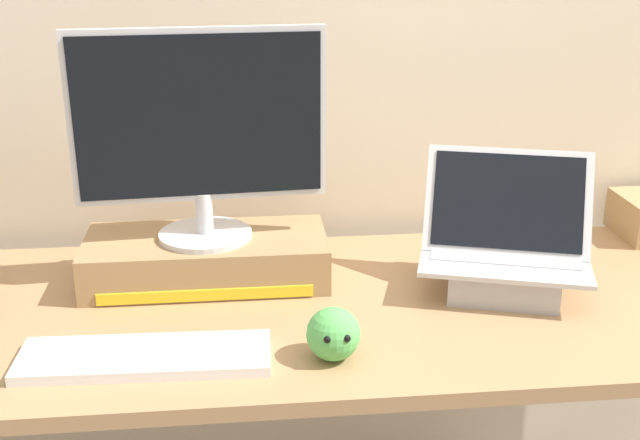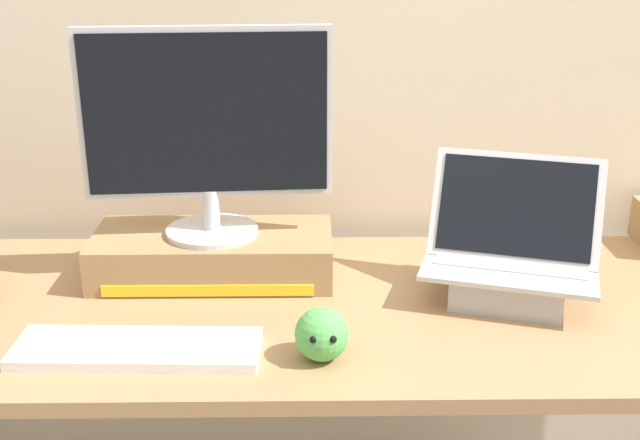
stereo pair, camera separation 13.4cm
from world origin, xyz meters
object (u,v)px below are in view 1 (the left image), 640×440
(desktop_monitor, at_px, (200,132))
(external_keyboard, at_px, (145,356))
(open_laptop, at_px, (504,262))
(plush_toy, at_px, (334,334))
(toner_box_yellow, at_px, (207,258))

(desktop_monitor, relative_size, external_keyboard, 1.17)
(open_laptop, xyz_separation_m, external_keyboard, (-0.72, -0.23, -0.05))
(plush_toy, bearing_deg, external_keyboard, 176.39)
(toner_box_yellow, relative_size, open_laptop, 1.30)
(desktop_monitor, xyz_separation_m, plush_toy, (0.23, -0.37, -0.28))
(toner_box_yellow, height_order, open_laptop, open_laptop)
(desktop_monitor, bearing_deg, toner_box_yellow, 91.50)
(toner_box_yellow, xyz_separation_m, desktop_monitor, (0.00, -0.00, 0.28))
(open_laptop, distance_m, plush_toy, 0.46)
(toner_box_yellow, xyz_separation_m, external_keyboard, (-0.10, -0.35, -0.04))
(desktop_monitor, relative_size, open_laptop, 1.31)
(external_keyboard, bearing_deg, open_laptop, 19.47)
(open_laptop, bearing_deg, plush_toy, -130.23)
(desktop_monitor, distance_m, external_keyboard, 0.48)
(desktop_monitor, xyz_separation_m, external_keyboard, (-0.10, -0.34, -0.32))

